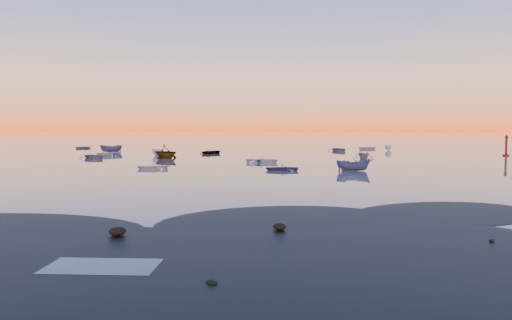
# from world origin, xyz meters

# --- Properties ---
(ground) EXTENTS (600.00, 600.00, 0.00)m
(ground) POSITION_xyz_m (0.00, 100.00, 0.00)
(ground) COLOR #6A5F58
(ground) RESTS_ON ground
(mud_lobes) EXTENTS (140.00, 6.00, 0.07)m
(mud_lobes) POSITION_xyz_m (0.00, -1.00, 0.01)
(mud_lobes) COLOR black
(mud_lobes) RESTS_ON ground
(moored_fleet) EXTENTS (124.00, 58.00, 1.20)m
(moored_fleet) POSITION_xyz_m (0.00, 53.00, 0.00)
(moored_fleet) COLOR silver
(moored_fleet) RESTS_ON ground
(boat_near_left) EXTENTS (4.50, 4.42, 1.11)m
(boat_near_left) POSITION_xyz_m (-24.03, 44.61, 0.00)
(boat_near_left) COLOR slate
(boat_near_left) RESTS_ON ground
(boat_near_center) EXTENTS (1.66, 3.55, 1.20)m
(boat_near_center) POSITION_xyz_m (9.72, 26.30, 0.00)
(boat_near_center) COLOR #38436C
(boat_near_center) RESTS_ON ground
(boat_near_right) EXTENTS (3.60, 1.76, 1.23)m
(boat_near_right) POSITION_xyz_m (13.88, 45.49, 0.00)
(boat_near_right) COLOR slate
(boat_near_right) RESTS_ON ground
(channel_marker) EXTENTS (0.97, 0.97, 3.46)m
(channel_marker) POSITION_xyz_m (37.05, 54.22, 1.37)
(channel_marker) COLOR #46100F
(channel_marker) RESTS_ON ground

